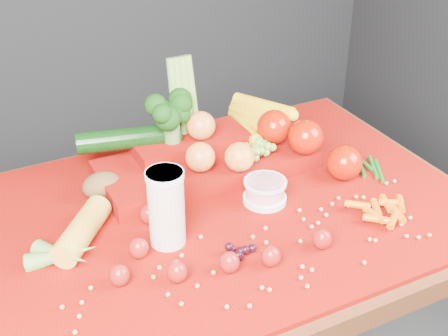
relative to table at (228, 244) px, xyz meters
name	(u,v)px	position (x,y,z in m)	size (l,w,h in m)	color
table	(228,244)	(0.00, 0.00, 0.00)	(1.10, 0.80, 0.75)	#3C1E0D
red_cloth	(228,208)	(0.00, 0.00, 0.10)	(1.05, 0.75, 0.01)	#770903
milk_glass	(166,205)	(-0.17, -0.06, 0.20)	(0.08, 0.08, 0.17)	beige
yogurt_bowl	(265,190)	(0.08, -0.02, 0.14)	(0.10, 0.10, 0.05)	silver
strawberry_scatter	(201,250)	(-0.13, -0.15, 0.13)	(0.44, 0.28, 0.05)	maroon
dark_grape_cluster	(242,250)	(-0.06, -0.17, 0.12)	(0.06, 0.05, 0.03)	black
soybean_scatter	(274,255)	(0.00, -0.20, 0.11)	(0.84, 0.24, 0.01)	#B2884C
corn_ear	(68,247)	(-0.36, -0.01, 0.13)	(0.26, 0.26, 0.06)	gold
potato	(102,185)	(-0.24, 0.16, 0.14)	(0.09, 0.07, 0.06)	#52391B
baby_carrot_pile	(385,209)	(0.29, -0.19, 0.12)	(0.17, 0.17, 0.03)	#C35906
green_bean_pile	(370,166)	(0.39, -0.01, 0.11)	(0.14, 0.12, 0.01)	#135514
produce_mound	(219,148)	(0.05, 0.15, 0.17)	(0.61, 0.37, 0.27)	#770903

